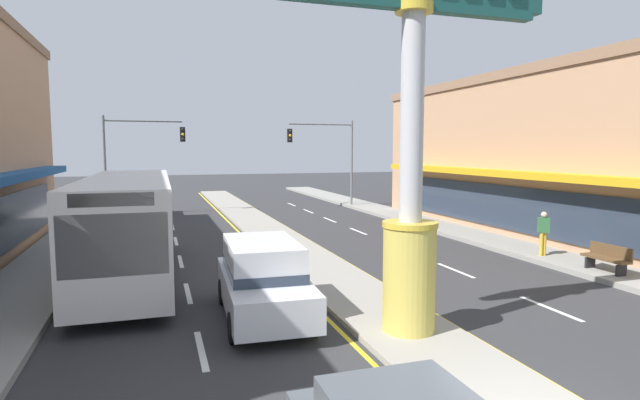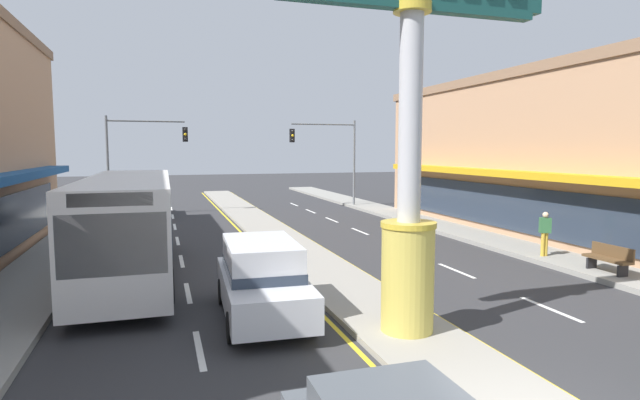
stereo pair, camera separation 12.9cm
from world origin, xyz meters
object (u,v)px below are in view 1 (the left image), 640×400
(traffic_light_left_side, at_px, (135,148))
(storefront_right, at_px, (571,154))
(district_sign, at_px, (412,138))
(bus_far_right_lane, at_px, (129,220))
(traffic_light_right_side, at_px, (329,148))
(suv_far_left_oncoming, at_px, (263,278))
(street_bench, at_px, (607,257))
(pedestrian_near_kerb, at_px, (543,231))
(suv_near_right_lane, at_px, (142,200))

(traffic_light_left_side, bearing_deg, storefront_right, -31.17)
(district_sign, xyz_separation_m, bus_far_right_lane, (-6.12, 7.53, -2.51))
(traffic_light_left_side, bearing_deg, traffic_light_right_side, 2.13)
(suv_far_left_oncoming, xyz_separation_m, street_bench, (11.45, 0.45, -0.34))
(storefront_right, xyz_separation_m, suv_far_left_oncoming, (-17.64, -8.50, -2.92))
(storefront_right, relative_size, street_bench, 13.56)
(district_sign, relative_size, bus_far_right_lane, 0.76)
(traffic_light_right_side, relative_size, street_bench, 3.88)
(street_bench, bearing_deg, bus_far_right_lane, 161.90)
(traffic_light_right_side, bearing_deg, pedestrian_near_kerb, -83.71)
(bus_far_right_lane, distance_m, pedestrian_near_kerb, 14.75)
(suv_near_right_lane, relative_size, suv_far_left_oncoming, 0.98)
(district_sign, relative_size, traffic_light_right_side, 1.37)
(traffic_light_right_side, height_order, bus_far_right_lane, traffic_light_right_side)
(suv_near_right_lane, relative_size, bus_far_right_lane, 0.41)
(bus_far_right_lane, bearing_deg, traffic_light_left_side, 91.02)
(suv_far_left_oncoming, bearing_deg, suv_near_right_lane, 98.82)
(bus_far_right_lane, height_order, suv_far_left_oncoming, bus_far_right_lane)
(suv_far_left_oncoming, height_order, street_bench, suv_far_left_oncoming)
(district_sign, relative_size, street_bench, 5.30)
(traffic_light_left_side, xyz_separation_m, street_bench, (15.04, -20.89, -3.60))
(suv_near_right_lane, distance_m, suv_far_left_oncoming, 21.54)
(storefront_right, relative_size, traffic_light_right_side, 3.50)
(traffic_light_left_side, bearing_deg, bus_far_right_lane, -88.98)
(traffic_light_left_side, height_order, suv_far_left_oncoming, traffic_light_left_side)
(pedestrian_near_kerb, bearing_deg, street_bench, -86.34)
(street_bench, bearing_deg, pedestrian_near_kerb, 93.66)
(bus_far_right_lane, bearing_deg, suv_far_left_oncoming, -57.94)
(district_sign, distance_m, storefront_right, 18.32)
(suv_near_right_lane, distance_m, bus_far_right_lane, 16.03)
(district_sign, height_order, street_bench, district_sign)
(traffic_light_left_side, relative_size, pedestrian_near_kerb, 3.74)
(storefront_right, height_order, suv_near_right_lane, storefront_right)
(district_sign, bearing_deg, street_bench, 17.40)
(street_bench, height_order, pedestrian_near_kerb, pedestrian_near_kerb)
(storefront_right, relative_size, bus_far_right_lane, 1.93)
(traffic_light_left_side, bearing_deg, street_bench, -54.25)
(suv_near_right_lane, height_order, bus_far_right_lane, bus_far_right_lane)
(storefront_right, xyz_separation_m, bus_far_right_lane, (-20.95, -3.22, -2.04))
(traffic_light_right_side, xyz_separation_m, bus_far_right_lane, (-12.52, -16.54, -2.38))
(traffic_light_right_side, bearing_deg, street_bench, -84.04)
(district_sign, height_order, pedestrian_near_kerb, district_sign)
(traffic_light_right_side, bearing_deg, bus_far_right_lane, -127.12)
(traffic_light_left_side, relative_size, street_bench, 3.88)
(suv_near_right_lane, bearing_deg, district_sign, -75.43)
(suv_far_left_oncoming, distance_m, street_bench, 11.46)
(suv_far_left_oncoming, bearing_deg, traffic_light_left_side, 99.55)
(storefront_right, distance_m, pedestrian_near_kerb, 8.77)
(storefront_right, bearing_deg, pedestrian_near_kerb, -139.91)
(bus_far_right_lane, bearing_deg, suv_near_right_lane, 90.00)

